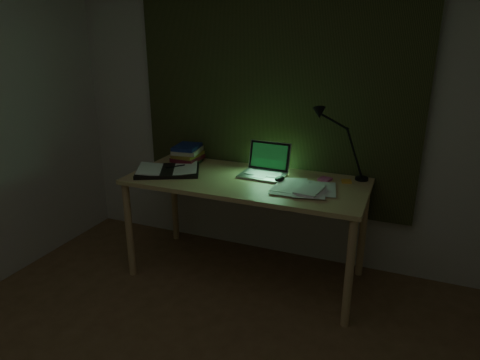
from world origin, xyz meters
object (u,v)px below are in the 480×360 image
(open_textbook, at_px, (168,170))
(laptop, at_px, (263,161))
(desk_lamp, at_px, (365,146))
(desk, at_px, (246,228))
(book_stack, at_px, (188,154))
(loose_papers, at_px, (302,189))

(open_textbook, bearing_deg, laptop, -11.38)
(laptop, height_order, desk_lamp, desk_lamp)
(desk, distance_m, laptop, 0.53)
(book_stack, bearing_deg, desk_lamp, 4.18)
(desk, xyz_separation_m, laptop, (0.09, 0.11, 0.51))
(desk, xyz_separation_m, book_stack, (-0.59, 0.20, 0.47))
(open_textbook, height_order, book_stack, book_stack)
(loose_papers, bearing_deg, desk, 169.85)
(open_textbook, xyz_separation_m, loose_papers, (1.05, -0.00, -0.01))
(book_stack, bearing_deg, desk, -18.94)
(desk, xyz_separation_m, loose_papers, (0.44, -0.08, 0.40))
(laptop, height_order, loose_papers, laptop)
(laptop, distance_m, open_textbook, 0.73)
(loose_papers, relative_size, desk_lamp, 0.70)
(desk, height_order, open_textbook, open_textbook)
(laptop, bearing_deg, loose_papers, -24.85)
(book_stack, relative_size, desk_lamp, 0.47)
(desk, bearing_deg, laptop, 50.79)
(laptop, distance_m, loose_papers, 0.41)
(loose_papers, xyz_separation_m, desk_lamp, (0.34, 0.38, 0.24))
(laptop, relative_size, open_textbook, 0.79)
(open_textbook, height_order, loose_papers, open_textbook)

